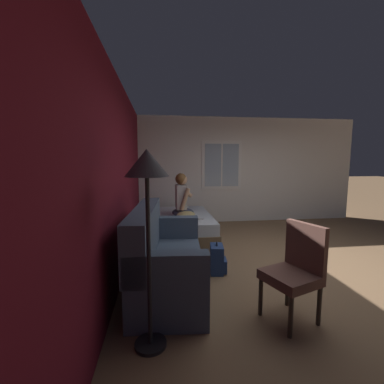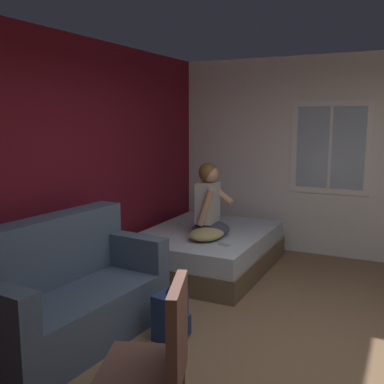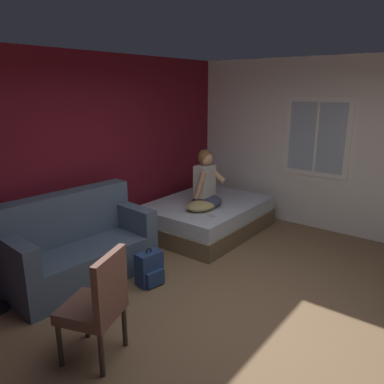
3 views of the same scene
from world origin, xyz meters
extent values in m
plane|color=brown|center=(0.00, 0.00, 0.00)|extent=(40.00, 40.00, 0.00)
cube|color=maroon|center=(0.00, 2.59, 1.35)|extent=(10.99, 0.16, 2.70)
cube|color=silver|center=(3.08, 0.00, 1.35)|extent=(0.16, 6.41, 2.70)
cube|color=white|center=(2.98, 0.40, 1.49)|extent=(0.02, 1.04, 1.24)
cube|color=#9EB2C6|center=(2.97, 0.40, 1.49)|extent=(0.01, 0.88, 1.08)
cube|color=white|center=(2.97, 0.40, 1.49)|extent=(0.01, 0.04, 1.08)
cube|color=brown|center=(1.79, 1.66, 0.13)|extent=(1.95, 1.49, 0.26)
cube|color=silver|center=(1.79, 1.66, 0.37)|extent=(1.89, 1.44, 0.22)
cube|color=#47566B|center=(-0.43, 1.88, 0.22)|extent=(1.76, 0.93, 0.44)
cube|color=#47566B|center=(-0.40, 2.18, 0.74)|extent=(1.71, 0.37, 0.60)
cube|color=#47566B|center=(-1.19, 1.94, 0.60)|extent=(0.24, 0.81, 0.32)
cube|color=#47566B|center=(0.33, 1.82, 0.60)|extent=(0.24, 0.81, 0.32)
cylinder|color=#382D23|center=(-1.08, 0.96, 0.20)|extent=(0.04, 0.04, 0.40)
cylinder|color=#382D23|center=(-1.44, 0.83, 0.20)|extent=(0.04, 0.04, 0.40)
cylinder|color=#382D23|center=(-0.94, 0.60, 0.20)|extent=(0.04, 0.04, 0.40)
cylinder|color=#382D23|center=(-1.31, 0.46, 0.20)|extent=(0.04, 0.04, 0.40)
cube|color=brown|center=(-1.19, 0.71, 0.45)|extent=(0.59, 0.59, 0.10)
cube|color=brown|center=(-1.12, 0.52, 0.74)|extent=(0.45, 0.21, 0.48)
ellipsoid|color=#383D51|center=(1.61, 1.53, 0.56)|extent=(0.54, 0.46, 0.16)
cube|color=#B2ADA8|center=(1.61, 1.57, 0.88)|extent=(0.34, 0.22, 0.48)
cylinder|color=tan|center=(1.41, 1.51, 0.86)|extent=(0.09, 0.22, 0.44)
cylinder|color=tan|center=(1.78, 1.49, 0.98)|extent=(0.10, 0.38, 0.29)
sphere|color=tan|center=(1.61, 1.55, 1.23)|extent=(0.21, 0.21, 0.21)
ellipsoid|color=brown|center=(1.61, 1.57, 1.24)|extent=(0.24, 0.23, 0.23)
cube|color=navy|center=(-0.01, 1.19, 0.20)|extent=(0.32, 0.22, 0.40)
cube|color=navy|center=(-0.03, 1.08, 0.11)|extent=(0.24, 0.09, 0.18)
torus|color=black|center=(-0.01, 1.19, 0.42)|extent=(0.09, 0.03, 0.09)
ellipsoid|color=tan|center=(1.41, 1.49, 0.55)|extent=(0.54, 0.45, 0.14)
cube|color=#B7B7BC|center=(1.30, 1.23, 0.48)|extent=(0.11, 0.16, 0.01)
cylinder|color=black|center=(-1.39, 2.09, 0.01)|extent=(0.28, 0.28, 0.03)
cylinder|color=black|center=(-1.39, 2.09, 0.76)|extent=(0.04, 0.04, 1.45)
cone|color=#4C4C51|center=(-1.39, 2.09, 1.59)|extent=(0.36, 0.36, 0.22)
camera|label=1|loc=(-3.48, 1.99, 1.61)|focal=24.00mm
camera|label=2|loc=(-3.19, -0.58, 1.87)|focal=42.00mm
camera|label=3|loc=(-2.85, -1.64, 2.26)|focal=35.00mm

